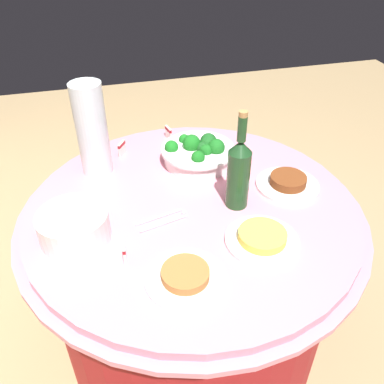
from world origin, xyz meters
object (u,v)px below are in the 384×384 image
Objects in this scene: broccoli_bowl at (199,152)px; food_plate_peanuts at (185,277)px; wine_bottle at (239,172)px; food_plate_stir_fry at (288,183)px; serving_tongs at (163,220)px; food_plate_fried_egg at (262,238)px; decorative_fruit_vase at (92,132)px; label_placard_mid at (122,148)px; plate_stack at (74,226)px; label_placard_rear at (124,251)px; label_placard_front at (168,133)px.

food_plate_peanuts is at bearing 161.16° from broccoli_bowl.
food_plate_stir_fry is (0.05, -0.21, -0.11)m from wine_bottle.
wine_bottle reaches higher than food_plate_peanuts.
wine_bottle is at bearing -85.03° from serving_tongs.
food_plate_peanuts is at bearing 108.65° from food_plate_fried_egg.
broccoli_bowl is 0.37m from serving_tongs.
decorative_fruit_vase is 0.42m from serving_tongs.
decorative_fruit_vase is 0.64m from food_plate_peanuts.
wine_bottle reaches higher than broccoli_bowl.
food_plate_fried_egg is 0.69m from label_placard_mid.
label_placard_rear is (-0.13, -0.13, -0.01)m from plate_stack.
label_placard_rear reaches higher than food_plate_peanuts.
food_plate_fried_egg is 1.00× the size of food_plate_peanuts.
wine_bottle is at bearing 3.60° from food_plate_fried_egg.
label_placard_mid is at bearing 55.85° from food_plate_stir_fry.
decorative_fruit_vase is at bearing 17.31° from food_plate_peanuts.
broccoli_bowl is 0.57m from plate_stack.
food_plate_fried_egg is at bearing -176.40° from wine_bottle.
label_placard_mid is (0.61, 0.34, 0.02)m from food_plate_fried_egg.
label_placard_mid reaches higher than food_plate_peanuts.
food_plate_stir_fry is (0.08, -0.73, -0.03)m from plate_stack.
wine_bottle is 0.22m from food_plate_fried_egg.
label_placard_front is at bearing 19.85° from broccoli_bowl.
decorative_fruit_vase reaches higher than wine_bottle.
decorative_fruit_vase is at bearing 27.43° from serving_tongs.
label_placard_front is at bearing 37.19° from food_plate_stir_fry.
wine_bottle is 1.53× the size of food_plate_peanuts.
food_plate_fried_egg is 0.70m from label_placard_front.
plate_stack reaches higher than serving_tongs.
serving_tongs is 0.76× the size of food_plate_stir_fry.
food_plate_fried_egg and food_plate_peanuts have the same top height.
broccoli_bowl reaches higher than label_placard_mid.
food_plate_fried_egg is (-0.17, -0.26, 0.01)m from serving_tongs.
decorative_fruit_vase is 1.55× the size of food_plate_stir_fry.
food_plate_fried_egg is 4.00× the size of label_placard_mid.
wine_bottle is 1.53× the size of food_plate_stir_fry.
wine_bottle is at bearing -126.67° from decorative_fruit_vase.
food_plate_fried_egg is 1.00× the size of food_plate_stir_fry.
broccoli_bowl is at bearing 7.61° from food_plate_fried_egg.
label_placard_front is 1.00× the size of label_placard_rear.
food_plate_fried_egg is at bearing -172.39° from broccoli_bowl.
decorative_fruit_vase is 0.71m from food_plate_stir_fry.
serving_tongs is 0.19m from label_placard_rear.
plate_stack is at bearing 93.50° from wine_bottle.
plate_stack is at bearing 92.12° from serving_tongs.
food_plate_fried_egg is 4.00× the size of label_placard_rear.
plate_stack is at bearing 123.90° from broccoli_bowl.
label_placard_front is at bearing -8.70° from food_plate_peanuts.
label_placard_front is 1.00× the size of label_placard_mid.
broccoli_bowl is 5.09× the size of label_placard_mid.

